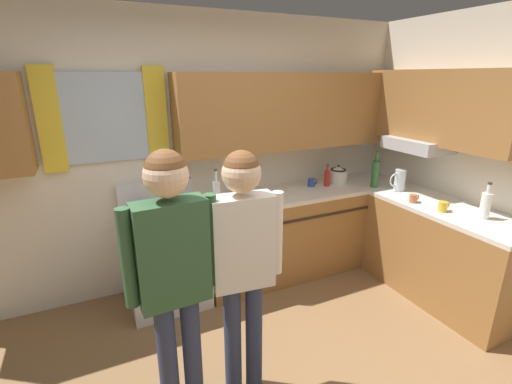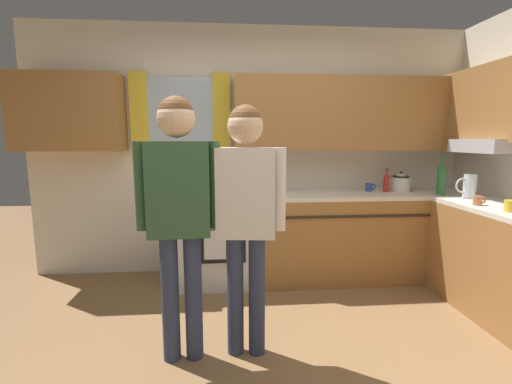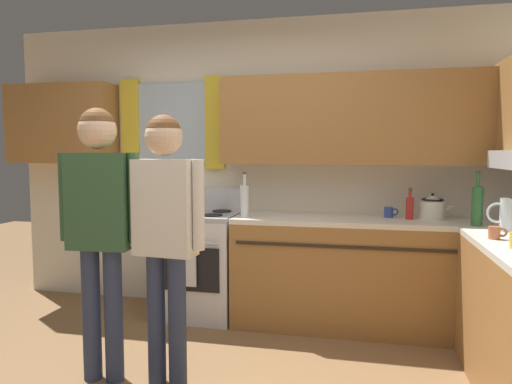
{
  "view_description": "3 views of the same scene",
  "coord_description": "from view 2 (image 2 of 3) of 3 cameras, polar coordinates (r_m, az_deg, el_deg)",
  "views": [
    {
      "loc": [
        -0.89,
        -1.5,
        2.03
      ],
      "look_at": [
        0.16,
        0.75,
        1.23
      ],
      "focal_mm": 25.37,
      "sensor_mm": 36.0,
      "label": 1
    },
    {
      "loc": [
        -0.25,
        -1.9,
        1.43
      ],
      "look_at": [
        -0.04,
        0.66,
        1.05
      ],
      "focal_mm": 24.47,
      "sensor_mm": 36.0,
      "label": 2
    },
    {
      "loc": [
        1.0,
        -2.3,
        1.43
      ],
      "look_at": [
        0.29,
        0.87,
        1.15
      ],
      "focal_mm": 32.93,
      "sensor_mm": 36.0,
      "label": 3
    }
  ],
  "objects": [
    {
      "name": "water_pitcher",
      "position": [
        3.76,
        31.46,
        0.81
      ],
      "size": [
        0.19,
        0.11,
        0.22
      ],
      "color": "silver",
      "rests_on": "kitchen_counter_run"
    },
    {
      "name": "back_wall_unit",
      "position": [
        3.73,
        0.49,
        8.99
      ],
      "size": [
        4.6,
        0.42,
        2.6
      ],
      "color": "silver",
      "rests_on": "ground"
    },
    {
      "name": "cup_terracotta",
      "position": [
        3.41,
        32.54,
        -1.17
      ],
      "size": [
        0.11,
        0.07,
        0.08
      ],
      "color": "#B76642",
      "rests_on": "kitchen_counter_run"
    },
    {
      "name": "bottle_sauce_red",
      "position": [
        3.84,
        20.51,
        1.39
      ],
      "size": [
        0.06,
        0.06,
        0.25
      ],
      "color": "red",
      "rests_on": "kitchen_counter_run"
    },
    {
      "name": "mug_mustard_yellow",
      "position": [
        3.22,
        36.18,
        -1.87
      ],
      "size": [
        0.12,
        0.08,
        0.09
      ],
      "color": "gold",
      "rests_on": "kitchen_counter_run"
    },
    {
      "name": "adult_in_plaid",
      "position": [
        2.23,
        -1.7,
        -1.72
      ],
      "size": [
        0.51,
        0.22,
        1.65
      ],
      "color": "#2D3856",
      "rests_on": "ground"
    },
    {
      "name": "adult_left",
      "position": [
        2.22,
        -12.53,
        -1.21
      ],
      "size": [
        0.52,
        0.23,
        1.69
      ],
      "color": "#2D3856",
      "rests_on": "ground"
    },
    {
      "name": "bottle_tall_clear",
      "position": [
        3.32,
        1.06,
        1.73
      ],
      "size": [
        0.07,
        0.07,
        0.37
      ],
      "color": "silver",
      "rests_on": "kitchen_counter_run"
    },
    {
      "name": "kitchen_counter_run",
      "position": [
        3.64,
        24.0,
        -7.93
      ],
      "size": [
        2.31,
        2.04,
        0.9
      ],
      "color": "#9E6B38",
      "rests_on": "ground"
    },
    {
      "name": "mug_cobalt_blue",
      "position": [
        3.84,
        18.02,
        0.77
      ],
      "size": [
        0.11,
        0.07,
        0.08
      ],
      "color": "#2D479E",
      "rests_on": "kitchen_counter_run"
    },
    {
      "name": "ground_plane",
      "position": [
        2.39,
        2.67,
        -28.33
      ],
      "size": [
        12.0,
        12.0,
        0.0
      ],
      "primitive_type": "plane",
      "color": "olive"
    },
    {
      "name": "stove_oven",
      "position": [
        3.58,
        -6.53,
        -7.21
      ],
      "size": [
        0.69,
        0.67,
        1.1
      ],
      "color": "silver",
      "rests_on": "ground"
    },
    {
      "name": "stovetop_kettle",
      "position": [
        3.95,
        22.57,
        1.5
      ],
      "size": [
        0.27,
        0.2,
        0.21
      ],
      "color": "silver",
      "rests_on": "kitchen_counter_run"
    },
    {
      "name": "bottle_wine_green",
      "position": [
        3.84,
        28.02,
        1.81
      ],
      "size": [
        0.08,
        0.08,
        0.39
      ],
      "color": "#2D6633",
      "rests_on": "kitchen_counter_run"
    }
  ]
}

